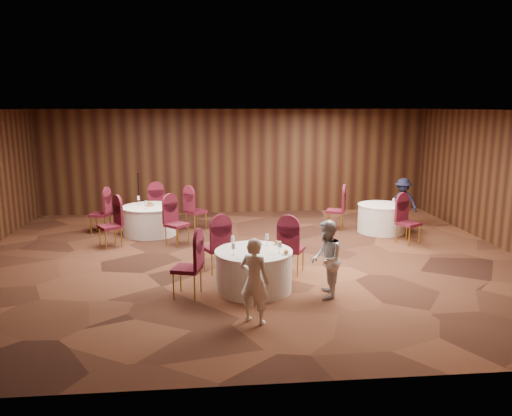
{
  "coord_description": "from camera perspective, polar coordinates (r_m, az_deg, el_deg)",
  "views": [
    {
      "loc": [
        -0.81,
        -10.41,
        3.28
      ],
      "look_at": [
        0.2,
        0.2,
        1.1
      ],
      "focal_mm": 35.0,
      "sensor_mm": 36.0,
      "label": 1
    }
  ],
  "objects": [
    {
      "name": "ground",
      "position": [
        10.95,
        -0.95,
        -5.88
      ],
      "size": [
        12.0,
        12.0,
        0.0
      ],
      "primitive_type": "plane",
      "color": "black",
      "rests_on": "ground"
    },
    {
      "name": "room_shell",
      "position": [
        10.53,
        -0.98,
        4.38
      ],
      "size": [
        12.0,
        12.0,
        12.0
      ],
      "color": "silver",
      "rests_on": "ground"
    },
    {
      "name": "table_main",
      "position": [
        9.08,
        -0.26,
        -7.11
      ],
      "size": [
        1.4,
        1.4,
        0.74
      ],
      "color": "white",
      "rests_on": "ground"
    },
    {
      "name": "table_left",
      "position": [
        13.27,
        -11.98,
        -1.34
      ],
      "size": [
        1.44,
        1.44,
        0.74
      ],
      "color": "white",
      "rests_on": "ground"
    },
    {
      "name": "table_right",
      "position": [
        13.61,
        14.15,
        -1.12
      ],
      "size": [
        1.26,
        1.26,
        0.74
      ],
      "color": "white",
      "rests_on": "ground"
    },
    {
      "name": "chairs_main",
      "position": [
        9.6,
        -2.59,
        -5.3
      ],
      "size": [
        2.69,
        1.9,
        1.0
      ],
      "color": "#3A0B17",
      "rests_on": "ground"
    },
    {
      "name": "chairs_left",
      "position": [
        13.2,
        -12.2,
        -0.87
      ],
      "size": [
        3.18,
        3.03,
        1.0
      ],
      "color": "#3A0B17",
      "rests_on": "ground"
    },
    {
      "name": "chairs_right",
      "position": [
        13.14,
        12.89,
        -0.95
      ],
      "size": [
        2.09,
        2.32,
        1.0
      ],
      "color": "#3A0B17",
      "rests_on": "ground"
    },
    {
      "name": "tabletop_main",
      "position": [
        8.84,
        0.62,
        -4.44
      ],
      "size": [
        1.03,
        1.09,
        0.22
      ],
      "color": "silver",
      "rests_on": "table_main"
    },
    {
      "name": "tabletop_left",
      "position": [
        13.2,
        -12.03,
        0.56
      ],
      "size": [
        0.81,
        0.79,
        0.22
      ],
      "color": "silver",
      "rests_on": "table_left"
    },
    {
      "name": "tabletop_right",
      "position": [
        13.34,
        15.49,
        0.85
      ],
      "size": [
        0.08,
        0.08,
        0.22
      ],
      "color": "silver",
      "rests_on": "table_right"
    },
    {
      "name": "mic_stand",
      "position": [
        14.47,
        -13.18,
        -0.19
      ],
      "size": [
        0.24,
        0.24,
        1.45
      ],
      "color": "black",
      "rests_on": "ground"
    },
    {
      "name": "woman_a",
      "position": [
        7.66,
        -0.16,
        -8.32
      ],
      "size": [
        0.59,
        0.54,
        1.35
      ],
      "primitive_type": "imported",
      "rotation": [
        0.0,
        0.0,
        2.57
      ],
      "color": "white",
      "rests_on": "ground"
    },
    {
      "name": "woman_b",
      "position": [
        8.73,
        8.02,
        -5.84
      ],
      "size": [
        0.66,
        0.77,
        1.37
      ],
      "primitive_type": "imported",
      "rotation": [
        0.0,
        0.0,
        4.48
      ],
      "color": "silver",
      "rests_on": "ground"
    },
    {
      "name": "man_c",
      "position": [
        14.53,
        16.41,
        0.7
      ],
      "size": [
        0.95,
        0.95,
        1.32
      ],
      "primitive_type": "imported",
      "rotation": [
        0.0,
        0.0,
        5.51
      ],
      "color": "black",
      "rests_on": "ground"
    }
  ]
}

